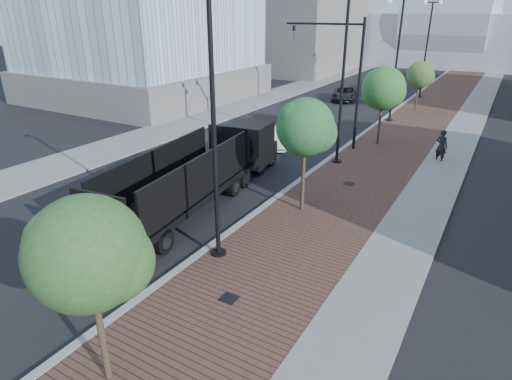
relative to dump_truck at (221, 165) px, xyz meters
The scene contains 23 objects.
sidewalk 25.56m from the dump_truck, 75.34° to the left, with size 7.00×140.00×0.12m, color #4C2D23.
concrete_strip 26.37m from the dump_truck, 69.65° to the left, with size 2.40×140.00×0.13m, color slate.
curb 24.90m from the dump_truck, 83.17° to the left, with size 0.30×140.00×0.14m, color gray.
west_sidewalk 26.69m from the dump_truck, 112.12° to the left, with size 4.00×140.00×0.12m, color slate.
dump_truck is the anchor object (origin of this frame).
white_sedan 8.09m from the dump_truck, 97.47° to the left, with size 1.36×3.89×1.28m, color silver.
dark_car_mid 25.70m from the dump_truck, 96.14° to the left, with size 2.20×4.77×1.32m, color black.
dark_car_far 30.50m from the dump_truck, 90.62° to the left, with size 1.83×4.51×1.31m, color black.
pedestrian 13.30m from the dump_truck, 48.97° to the left, with size 0.72×0.47×1.97m, color black.
streetlight_1 7.03m from the dump_truck, 56.97° to the right, with size 1.44×0.56×9.21m.
streetlight_2 8.37m from the dump_truck, 62.01° to the left, with size 1.72×0.56×9.28m.
streetlight_3 19.26m from the dump_truck, 79.55° to the left, with size 1.44×0.56×9.21m.
streetlight_4 31.11m from the dump_truck, 83.39° to the left, with size 1.72×0.56×9.28m.
traffic_mast 10.72m from the dump_truck, 74.66° to the left, with size 5.09×0.20×8.00m.
tree_0 12.39m from the dump_truck, 67.78° to the right, with size 2.57×2.55×4.84m.
tree_1 5.28m from the dump_truck, ahead, with size 2.47×2.44×5.08m.
tree_2 12.83m from the dump_truck, 68.55° to the left, with size 2.78×2.78×5.14m.
tree_3 24.24m from the dump_truck, 79.01° to the left, with size 2.35×2.30×4.39m.
tower_podium 26.86m from the dump_truck, 141.56° to the left, with size 19.00×19.00×3.00m, color slate.
convention_center 69.87m from the dump_truck, 89.21° to the left, with size 50.00×30.00×50.00m.
commercial_block_nw 47.98m from the dump_truck, 110.87° to the left, with size 14.00×20.00×10.00m, color slate.
utility_cover_1 9.13m from the dump_truck, 53.72° to the right, with size 0.50×0.50×0.02m, color black.
utility_cover_2 6.61m from the dump_truck, 34.61° to the left, with size 0.50×0.50×0.02m, color black.
Camera 1 is at (8.59, -0.84, 8.26)m, focal length 29.83 mm.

